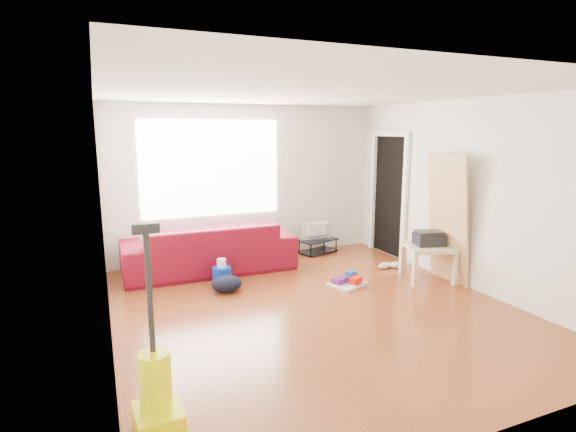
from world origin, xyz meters
name	(u,v)px	position (x,y,z in m)	size (l,w,h in m)	color
room	(315,203)	(0.07, 0.15, 1.25)	(4.51, 5.01, 2.51)	brown
sofa	(210,271)	(-0.80, 1.95, 0.00)	(2.51, 0.98, 0.73)	#60071A
tv_stand	(318,245)	(1.16, 2.22, 0.13)	(0.72, 0.52, 0.24)	black
tv	(318,230)	(1.16, 2.22, 0.40)	(0.56, 0.07, 0.32)	black
side_table	(428,251)	(1.95, 0.34, 0.42)	(0.79, 0.79, 0.50)	beige
printer	(429,238)	(1.95, 0.34, 0.60)	(0.45, 0.38, 0.20)	black
bucket	(222,285)	(-0.80, 1.25, 0.00)	(0.25, 0.25, 0.25)	#0933B5
toilet_paper	(222,272)	(-0.79, 1.26, 0.18)	(0.12, 0.12, 0.11)	white
cleaning_tray	(347,282)	(0.78, 0.56, 0.05)	(0.56, 0.51, 0.16)	silver
backpack	(227,292)	(-0.81, 0.96, 0.00)	(0.40, 0.32, 0.22)	black
sneakers	(390,265)	(1.78, 0.96, 0.05)	(0.44, 0.22, 0.10)	white
vacuum	(157,396)	(-2.00, -1.57, 0.27)	(0.33, 0.37, 1.49)	#EBEE00
door_panel	(444,281)	(2.13, 0.19, 0.00)	(0.04, 0.72, 1.79)	tan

